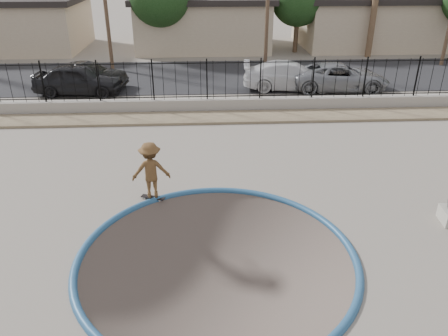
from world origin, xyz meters
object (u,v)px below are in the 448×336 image
at_px(car_c, 291,76).
at_px(car_b, 88,76).
at_px(car_d, 340,77).
at_px(car_a, 78,79).
at_px(skater, 151,173).
at_px(skateboard, 153,197).

bearing_deg(car_c, car_b, 91.42).
bearing_deg(car_d, car_b, 88.14).
bearing_deg(car_a, car_c, -83.51).
distance_m(car_a, car_c, 11.40).
distance_m(skater, car_b, 13.34).
distance_m(car_a, car_d, 14.03).
relative_size(car_b, car_c, 0.81).
xyz_separation_m(car_b, car_d, (13.79, -1.10, 0.04)).
xyz_separation_m(skater, car_d, (9.13, 11.40, -0.12)).
bearing_deg(car_d, car_a, 92.71).
distance_m(car_a, car_b, 1.13).
relative_size(car_a, car_d, 0.88).
distance_m(skater, car_c, 13.42).
height_order(skateboard, car_d, car_d).
relative_size(skater, car_c, 0.34).
height_order(skateboard, car_b, car_b).
relative_size(skateboard, car_c, 0.15).
xyz_separation_m(car_a, car_d, (14.03, 0.00, -0.06)).
distance_m(skateboard, car_a, 12.43).
bearing_deg(car_c, skater, 156.38).
bearing_deg(car_b, car_d, -88.70).
bearing_deg(car_b, skater, -153.71).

